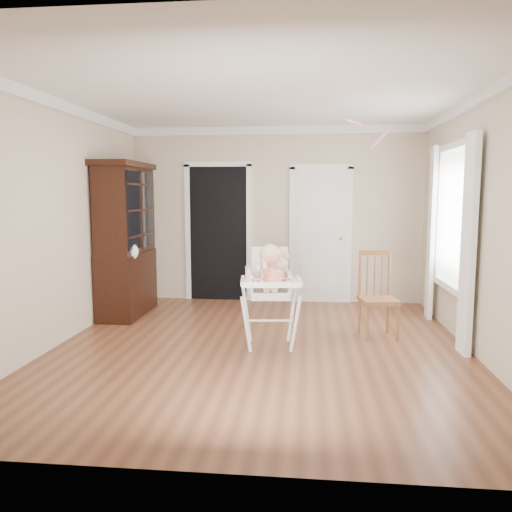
# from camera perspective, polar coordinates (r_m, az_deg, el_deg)

# --- Properties ---
(floor) EXTENTS (5.00, 5.00, 0.00)m
(floor) POSITION_cam_1_polar(r_m,az_deg,el_deg) (5.55, 0.47, -10.43)
(floor) COLOR brown
(floor) RESTS_ON ground
(ceiling) EXTENTS (5.00, 5.00, 0.00)m
(ceiling) POSITION_cam_1_polar(r_m,az_deg,el_deg) (5.40, 0.50, 18.06)
(ceiling) COLOR white
(ceiling) RESTS_ON wall_back
(wall_back) EXTENTS (4.50, 0.00, 4.50)m
(wall_back) POSITION_cam_1_polar(r_m,az_deg,el_deg) (7.80, 2.23, 4.69)
(wall_back) COLOR beige
(wall_back) RESTS_ON floor
(wall_left) EXTENTS (0.00, 5.00, 5.00)m
(wall_left) POSITION_cam_1_polar(r_m,az_deg,el_deg) (5.96, -21.64, 3.49)
(wall_left) COLOR beige
(wall_left) RESTS_ON floor
(wall_right) EXTENTS (0.00, 5.00, 5.00)m
(wall_right) POSITION_cam_1_polar(r_m,az_deg,el_deg) (5.57, 24.25, 3.15)
(wall_right) COLOR beige
(wall_right) RESTS_ON floor
(crown_molding) EXTENTS (4.50, 5.00, 0.12)m
(crown_molding) POSITION_cam_1_polar(r_m,az_deg,el_deg) (5.39, 0.50, 17.44)
(crown_molding) COLOR white
(crown_molding) RESTS_ON ceiling
(doorway) EXTENTS (1.06, 0.05, 2.22)m
(doorway) POSITION_cam_1_polar(r_m,az_deg,el_deg) (7.90, -4.32, 2.95)
(doorway) COLOR black
(doorway) RESTS_ON wall_back
(closet_door) EXTENTS (0.96, 0.09, 2.13)m
(closet_door) POSITION_cam_1_polar(r_m,az_deg,el_deg) (7.78, 7.37, 2.23)
(closet_door) COLOR white
(closet_door) RESTS_ON wall_back
(window_right) EXTENTS (0.13, 1.84, 2.30)m
(window_right) POSITION_cam_1_polar(r_m,az_deg,el_deg) (6.31, 21.34, 3.10)
(window_right) COLOR white
(window_right) RESTS_ON wall_right
(high_chair) EXTENTS (0.70, 0.85, 1.11)m
(high_chair) POSITION_cam_1_polar(r_m,az_deg,el_deg) (5.45, 1.63, -3.34)
(high_chair) COLOR white
(high_chair) RESTS_ON floor
(baby) EXTENTS (0.35, 0.27, 0.53)m
(baby) POSITION_cam_1_polar(r_m,az_deg,el_deg) (5.45, 1.64, -1.46)
(baby) COLOR beige
(baby) RESTS_ON high_chair
(cake) EXTENTS (0.25, 0.25, 0.12)m
(cake) POSITION_cam_1_polar(r_m,az_deg,el_deg) (5.15, 2.20, -2.32)
(cake) COLOR silver
(cake) RESTS_ON high_chair
(sippy_cup) EXTENTS (0.07, 0.07, 0.17)m
(sippy_cup) POSITION_cam_1_polar(r_m,az_deg,el_deg) (5.34, -0.88, -1.83)
(sippy_cup) COLOR pink
(sippy_cup) RESTS_ON high_chair
(china_cabinet) EXTENTS (0.56, 1.25, 2.10)m
(china_cabinet) POSITION_cam_1_polar(r_m,az_deg,el_deg) (7.10, -14.62, 1.84)
(china_cabinet) COLOR black
(china_cabinet) RESTS_ON floor
(dining_chair) EXTENTS (0.47, 0.47, 1.01)m
(dining_chair) POSITION_cam_1_polar(r_m,az_deg,el_deg) (6.03, 13.75, -4.62)
(dining_chair) COLOR brown
(dining_chair) RESTS_ON floor
(streamer) EXTENTS (0.19, 0.47, 0.15)m
(streamer) POSITION_cam_1_polar(r_m,az_deg,el_deg) (5.71, 11.22, 14.72)
(streamer) COLOR pink
(streamer) RESTS_ON ceiling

